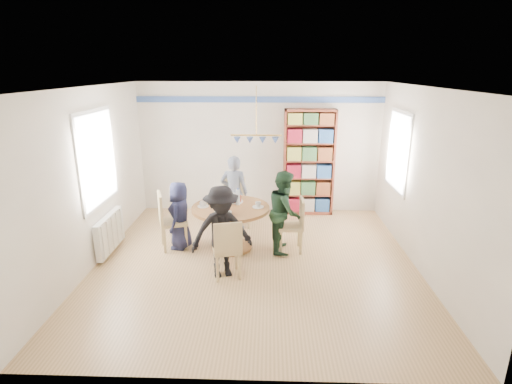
{
  "coord_description": "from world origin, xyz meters",
  "views": [
    {
      "loc": [
        0.21,
        -5.71,
        2.95
      ],
      "look_at": [
        0.0,
        0.4,
        1.05
      ],
      "focal_mm": 28.0,
      "sensor_mm": 36.0,
      "label": 1
    }
  ],
  "objects_px": {
    "radiator": "(110,233)",
    "chair_left": "(168,218)",
    "dining_table": "(231,218)",
    "person_far": "(234,193)",
    "bookshelf": "(309,164)",
    "person_near": "(222,232)",
    "person_right": "(285,211)",
    "chair_far": "(236,200)",
    "chair_right": "(295,222)",
    "chair_near": "(227,247)",
    "person_left": "(180,215)"
  },
  "relations": [
    {
      "from": "chair_left",
      "to": "chair_far",
      "type": "relative_size",
      "value": 1.05
    },
    {
      "from": "chair_right",
      "to": "person_right",
      "type": "relative_size",
      "value": 0.66
    },
    {
      "from": "radiator",
      "to": "person_near",
      "type": "xyz_separation_m",
      "value": [
        1.95,
        -0.71,
        0.34
      ]
    },
    {
      "from": "person_right",
      "to": "dining_table",
      "type": "bearing_deg",
      "value": 89.89
    },
    {
      "from": "radiator",
      "to": "chair_right",
      "type": "xyz_separation_m",
      "value": [
        3.06,
        0.18,
        0.15
      ]
    },
    {
      "from": "person_right",
      "to": "chair_left",
      "type": "bearing_deg",
      "value": 91.62
    },
    {
      "from": "dining_table",
      "to": "person_right",
      "type": "height_order",
      "value": "person_right"
    },
    {
      "from": "radiator",
      "to": "chair_right",
      "type": "relative_size",
      "value": 1.1
    },
    {
      "from": "radiator",
      "to": "chair_left",
      "type": "bearing_deg",
      "value": 11.82
    },
    {
      "from": "person_left",
      "to": "bookshelf",
      "type": "bearing_deg",
      "value": 134.48
    },
    {
      "from": "chair_near",
      "to": "dining_table",
      "type": "bearing_deg",
      "value": 92.63
    },
    {
      "from": "person_far",
      "to": "chair_right",
      "type": "bearing_deg",
      "value": 144.45
    },
    {
      "from": "chair_right",
      "to": "chair_far",
      "type": "relative_size",
      "value": 0.97
    },
    {
      "from": "chair_right",
      "to": "bookshelf",
      "type": "relative_size",
      "value": 0.42
    },
    {
      "from": "chair_near",
      "to": "bookshelf",
      "type": "height_order",
      "value": "bookshelf"
    },
    {
      "from": "chair_near",
      "to": "bookshelf",
      "type": "xyz_separation_m",
      "value": [
        1.4,
        2.84,
        0.57
      ]
    },
    {
      "from": "dining_table",
      "to": "chair_near",
      "type": "distance_m",
      "value": 1.02
    },
    {
      "from": "chair_right",
      "to": "bookshelf",
      "type": "bearing_deg",
      "value": 78.67
    },
    {
      "from": "dining_table",
      "to": "person_right",
      "type": "bearing_deg",
      "value": -1.76
    },
    {
      "from": "chair_left",
      "to": "chair_right",
      "type": "relative_size",
      "value": 1.08
    },
    {
      "from": "chair_right",
      "to": "person_left",
      "type": "bearing_deg",
      "value": 178.38
    },
    {
      "from": "chair_right",
      "to": "radiator",
      "type": "bearing_deg",
      "value": -176.67
    },
    {
      "from": "chair_far",
      "to": "chair_near",
      "type": "relative_size",
      "value": 1.04
    },
    {
      "from": "chair_right",
      "to": "chair_far",
      "type": "distance_m",
      "value": 1.53
    },
    {
      "from": "dining_table",
      "to": "person_far",
      "type": "height_order",
      "value": "person_far"
    },
    {
      "from": "chair_near",
      "to": "bookshelf",
      "type": "bearing_deg",
      "value": 63.71
    },
    {
      "from": "person_right",
      "to": "person_near",
      "type": "bearing_deg",
      "value": 135.6
    },
    {
      "from": "radiator",
      "to": "dining_table",
      "type": "height_order",
      "value": "dining_table"
    },
    {
      "from": "chair_far",
      "to": "chair_near",
      "type": "height_order",
      "value": "chair_far"
    },
    {
      "from": "chair_right",
      "to": "person_left",
      "type": "xyz_separation_m",
      "value": [
        -1.94,
        0.05,
        0.08
      ]
    },
    {
      "from": "chair_right",
      "to": "chair_near",
      "type": "relative_size",
      "value": 1.0
    },
    {
      "from": "person_near",
      "to": "person_right",
      "type": "bearing_deg",
      "value": 25.31
    },
    {
      "from": "bookshelf",
      "to": "chair_left",
      "type": "bearing_deg",
      "value": -143.6
    },
    {
      "from": "chair_far",
      "to": "person_far",
      "type": "distance_m",
      "value": 0.24
    },
    {
      "from": "person_right",
      "to": "person_far",
      "type": "height_order",
      "value": "person_far"
    },
    {
      "from": "radiator",
      "to": "person_far",
      "type": "relative_size",
      "value": 0.7
    },
    {
      "from": "radiator",
      "to": "person_far",
      "type": "bearing_deg",
      "value": 29.74
    },
    {
      "from": "person_left",
      "to": "bookshelf",
      "type": "xyz_separation_m",
      "value": [
        2.31,
        1.81,
        0.49
      ]
    },
    {
      "from": "chair_left",
      "to": "radiator",
      "type": "bearing_deg",
      "value": -168.18
    },
    {
      "from": "person_near",
      "to": "chair_far",
      "type": "bearing_deg",
      "value": 70.01
    },
    {
      "from": "chair_far",
      "to": "person_far",
      "type": "height_order",
      "value": "person_far"
    },
    {
      "from": "chair_left",
      "to": "person_right",
      "type": "bearing_deg",
      "value": -0.03
    },
    {
      "from": "person_left",
      "to": "bookshelf",
      "type": "distance_m",
      "value": 2.97
    },
    {
      "from": "person_left",
      "to": "chair_right",
      "type": "bearing_deg",
      "value": 94.8
    },
    {
      "from": "radiator",
      "to": "chair_far",
      "type": "height_order",
      "value": "chair_far"
    },
    {
      "from": "chair_left",
      "to": "person_left",
      "type": "distance_m",
      "value": 0.2
    },
    {
      "from": "chair_far",
      "to": "bookshelf",
      "type": "distance_m",
      "value": 1.73
    },
    {
      "from": "chair_far",
      "to": "person_near",
      "type": "relative_size",
      "value": 0.68
    },
    {
      "from": "chair_right",
      "to": "bookshelf",
      "type": "xyz_separation_m",
      "value": [
        0.37,
        1.86,
        0.57
      ]
    },
    {
      "from": "dining_table",
      "to": "person_right",
      "type": "distance_m",
      "value": 0.91
    }
  ]
}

